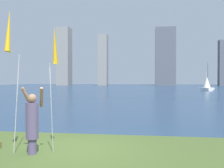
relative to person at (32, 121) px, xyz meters
name	(u,v)px	position (x,y,z in m)	size (l,w,h in m)	color
ground	(140,90)	(1.12, 51.69, -1.01)	(120.00, 138.00, 0.12)	#475B28
person	(32,121)	(0.00, 0.00, 0.00)	(0.71, 0.53, 1.94)	#594C72
kite_flag_left	(9,34)	(-0.54, -0.30, 2.47)	(0.16, 0.77, 4.13)	#B2B2B7
kite_flag_right	(55,48)	(0.54, 0.40, 2.15)	(0.16, 0.57, 3.76)	#B2B2B7
sailboat_2	(208,88)	(15.94, 53.25, -0.62)	(2.35, 3.21, 5.94)	white
sailboat_3	(207,84)	(14.37, 46.53, 0.38)	(1.98, 2.98, 3.86)	white
skyline_tower_0	(64,57)	(-30.57, 95.11, 10.48)	(4.91, 6.04, 22.87)	gray
skyline_tower_1	(103,60)	(-15.04, 96.59, 9.08)	(3.57, 4.37, 20.06)	gray
skyline_tower_2	(165,57)	(9.25, 96.75, 10.15)	(7.72, 4.64, 22.22)	#565B66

